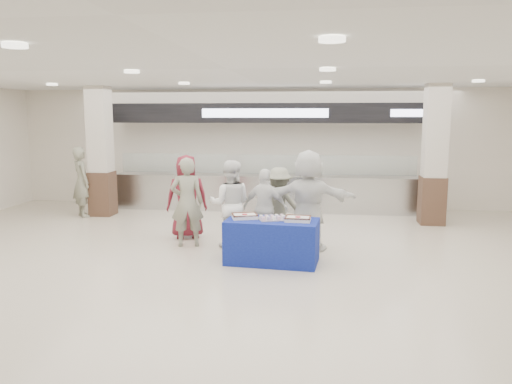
# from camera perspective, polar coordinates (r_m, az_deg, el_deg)

# --- Properties ---
(ground) EXTENTS (14.00, 14.00, 0.00)m
(ground) POSITION_cam_1_polar(r_m,az_deg,el_deg) (8.12, -3.11, -9.23)
(ground) COLOR beige
(ground) RESTS_ON ground
(serving_line) EXTENTS (8.70, 0.85, 2.80)m
(serving_line) POSITION_cam_1_polar(r_m,az_deg,el_deg) (13.13, 1.14, 2.92)
(serving_line) COLOR #B5B7BC
(serving_line) RESTS_ON ground
(column_left) EXTENTS (0.55, 0.55, 3.20)m
(column_left) POSITION_cam_1_polar(r_m,az_deg,el_deg) (13.01, -17.32, 4.11)
(column_left) COLOR #3D271C
(column_left) RESTS_ON ground
(column_right) EXTENTS (0.55, 0.55, 3.20)m
(column_right) POSITION_cam_1_polar(r_m,az_deg,el_deg) (12.10, 19.69, 3.66)
(column_right) COLOR #3D271C
(column_right) RESTS_ON ground
(display_table) EXTENTS (1.61, 0.92, 0.75)m
(display_table) POSITION_cam_1_polar(r_m,az_deg,el_deg) (8.56, 1.84, -5.65)
(display_table) COLOR navy
(display_table) RESTS_ON ground
(sheet_cake_left) EXTENTS (0.50, 0.44, 0.09)m
(sheet_cake_left) POSITION_cam_1_polar(r_m,az_deg,el_deg) (8.58, -1.30, -2.73)
(sheet_cake_left) COLOR white
(sheet_cake_left) RESTS_ON display_table
(sheet_cake_right) EXTENTS (0.43, 0.34, 0.09)m
(sheet_cake_right) POSITION_cam_1_polar(r_m,az_deg,el_deg) (8.39, 4.81, -3.03)
(sheet_cake_right) COLOR white
(sheet_cake_right) RESTS_ON display_table
(cupcake_tray) EXTENTS (0.54, 0.47, 0.07)m
(cupcake_tray) POSITION_cam_1_polar(r_m,az_deg,el_deg) (8.46, 1.91, -2.96)
(cupcake_tray) COLOR #AAAAAF
(cupcake_tray) RESTS_ON display_table
(civilian_maroon) EXTENTS (0.96, 0.77, 1.71)m
(civilian_maroon) POSITION_cam_1_polar(r_m,az_deg,el_deg) (10.29, -7.91, -0.51)
(civilian_maroon) COLOR maroon
(civilian_maroon) RESTS_ON ground
(soldier_a) EXTENTS (0.71, 0.55, 1.72)m
(soldier_a) POSITION_cam_1_polar(r_m,az_deg,el_deg) (9.61, -7.88, -1.16)
(soldier_a) COLOR gray
(soldier_a) RESTS_ON ground
(chef_tall) EXTENTS (0.86, 0.70, 1.67)m
(chef_tall) POSITION_cam_1_polar(r_m,az_deg,el_deg) (9.49, -2.96, -1.37)
(chef_tall) COLOR white
(chef_tall) RESTS_ON ground
(chef_short) EXTENTS (0.94, 0.56, 1.51)m
(chef_short) POSITION_cam_1_polar(r_m,az_deg,el_deg) (9.47, 1.07, -1.88)
(chef_short) COLOR white
(chef_short) RESTS_ON ground
(soldier_b) EXTENTS (1.05, 0.73, 1.49)m
(soldier_b) POSITION_cam_1_polar(r_m,az_deg,el_deg) (9.87, 2.65, -1.49)
(soldier_b) COLOR gray
(soldier_b) RESTS_ON ground
(civilian_white) EXTENTS (1.78, 0.66, 1.88)m
(civilian_white) POSITION_cam_1_polar(r_m,az_deg,el_deg) (9.29, 5.99, -0.95)
(civilian_white) COLOR white
(civilian_white) RESTS_ON ground
(soldier_bg) EXTENTS (0.73, 0.74, 1.73)m
(soldier_bg) POSITION_cam_1_polar(r_m,az_deg,el_deg) (13.06, -19.31, 1.10)
(soldier_bg) COLOR gray
(soldier_bg) RESTS_ON ground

